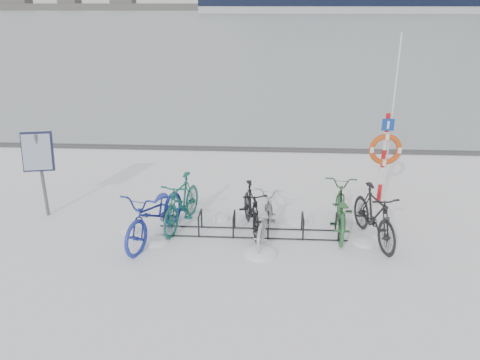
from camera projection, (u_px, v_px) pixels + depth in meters
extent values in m
plane|color=white|center=(251.00, 234.00, 9.92)|extent=(900.00, 900.00, 0.00)
cube|color=#93A0A6|center=(269.00, 16.00, 154.40)|extent=(400.00, 298.00, 0.02)
cube|color=#3F3F42|center=(258.00, 149.00, 15.40)|extent=(400.00, 0.25, 0.10)
cylinder|color=black|center=(164.00, 227.00, 9.74)|extent=(0.04, 0.04, 0.44)
cylinder|color=black|center=(169.00, 218.00, 10.15)|extent=(0.04, 0.04, 0.44)
cylinder|color=black|center=(166.00, 213.00, 9.87)|extent=(0.04, 0.44, 0.04)
cylinder|color=black|center=(199.00, 228.00, 9.70)|extent=(0.04, 0.04, 0.44)
cylinder|color=black|center=(202.00, 219.00, 10.11)|extent=(0.04, 0.04, 0.44)
cylinder|color=black|center=(200.00, 214.00, 9.83)|extent=(0.04, 0.44, 0.04)
cylinder|color=black|center=(233.00, 229.00, 9.66)|extent=(0.04, 0.04, 0.44)
cylinder|color=black|center=(235.00, 219.00, 10.07)|extent=(0.04, 0.04, 0.44)
cylinder|color=black|center=(234.00, 215.00, 9.78)|extent=(0.04, 0.44, 0.04)
cylinder|color=black|center=(268.00, 230.00, 9.62)|extent=(0.04, 0.04, 0.44)
cylinder|color=black|center=(268.00, 220.00, 10.03)|extent=(0.04, 0.04, 0.44)
cylinder|color=black|center=(268.00, 215.00, 9.74)|extent=(0.04, 0.44, 0.04)
cylinder|color=black|center=(303.00, 231.00, 9.58)|extent=(0.04, 0.04, 0.44)
cylinder|color=black|center=(302.00, 221.00, 9.99)|extent=(0.04, 0.04, 0.44)
cylinder|color=black|center=(303.00, 216.00, 9.70)|extent=(0.04, 0.44, 0.04)
cylinder|color=black|center=(339.00, 232.00, 9.54)|extent=(0.04, 0.04, 0.44)
cylinder|color=black|center=(336.00, 222.00, 9.95)|extent=(0.04, 0.04, 0.44)
cylinder|color=black|center=(338.00, 217.00, 9.66)|extent=(0.04, 0.44, 0.04)
cylinder|color=black|center=(251.00, 238.00, 9.71)|extent=(4.00, 0.03, 0.03)
cylinder|color=black|center=(251.00, 228.00, 10.12)|extent=(4.00, 0.03, 0.03)
cylinder|color=#595B5E|center=(42.00, 176.00, 10.46)|extent=(0.07, 0.07, 1.91)
cube|color=black|center=(38.00, 152.00, 10.22)|extent=(0.70, 0.38, 0.87)
cube|color=#8C99AD|center=(37.00, 152.00, 10.18)|extent=(0.62, 0.30, 0.77)
cylinder|color=red|center=(379.00, 192.00, 11.51)|extent=(0.10, 0.10, 0.44)
cylinder|color=silver|center=(381.00, 175.00, 11.35)|extent=(0.10, 0.10, 0.44)
cylinder|color=red|center=(383.00, 158.00, 11.20)|extent=(0.10, 0.10, 0.44)
cylinder|color=silver|center=(385.00, 141.00, 11.04)|extent=(0.10, 0.10, 0.44)
cylinder|color=red|center=(387.00, 123.00, 10.88)|extent=(0.10, 0.10, 0.44)
torus|color=#BE4111|center=(385.00, 150.00, 11.02)|extent=(0.77, 0.13, 0.77)
cube|color=navy|center=(388.00, 125.00, 10.82)|extent=(0.28, 0.03, 0.28)
cylinder|color=silver|center=(391.00, 121.00, 10.92)|extent=(0.04, 0.04, 3.98)
cube|color=black|center=(390.00, 2.00, 183.71)|extent=(151.98, 0.30, 3.26)
cube|color=black|center=(375.00, 2.00, 210.12)|extent=(151.98, 0.30, 3.26)
cube|color=#505050|center=(52.00, 7.00, 258.42)|extent=(180.00, 12.00, 3.50)
cube|color=#505050|center=(105.00, 0.00, 255.56)|extent=(20.00, 10.00, 6.00)
imported|color=#21319E|center=(156.00, 212.00, 9.55)|extent=(1.40, 2.38, 1.18)
imported|color=#13574F|center=(182.00, 201.00, 10.12)|extent=(0.94, 1.98, 1.15)
imported|color=black|center=(252.00, 208.00, 9.90)|extent=(0.87, 1.83, 1.06)
imported|color=#AFB3B8|center=(264.00, 217.00, 9.59)|extent=(0.87, 1.88, 0.95)
imported|color=#2A5D34|center=(341.00, 208.00, 9.92)|extent=(0.88, 2.04, 1.04)
imported|color=black|center=(374.00, 214.00, 9.49)|extent=(0.98, 2.01, 1.16)
ellipsoid|color=white|center=(376.00, 236.00, 9.81)|extent=(0.40, 0.40, 0.14)
ellipsoid|color=white|center=(276.00, 220.00, 10.54)|extent=(0.39, 0.39, 0.14)
ellipsoid|color=white|center=(261.00, 253.00, 9.14)|extent=(0.68, 0.68, 0.24)
ellipsoid|color=white|center=(156.00, 242.00, 9.58)|extent=(0.54, 0.54, 0.19)
ellipsoid|color=white|center=(222.00, 218.00, 10.63)|extent=(0.41, 0.41, 0.15)
ellipsoid|color=white|center=(299.00, 222.00, 10.44)|extent=(0.49, 0.49, 0.17)
ellipsoid|color=white|center=(365.00, 242.00, 9.57)|extent=(0.52, 0.52, 0.18)
ellipsoid|color=white|center=(130.00, 231.00, 10.03)|extent=(0.42, 0.42, 0.15)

